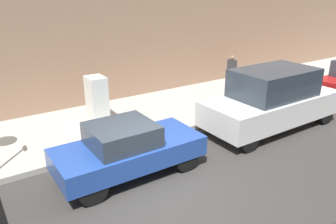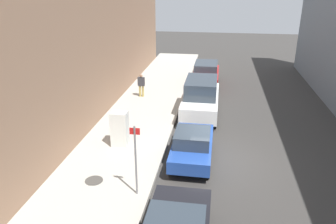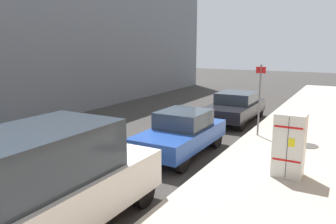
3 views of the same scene
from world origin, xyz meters
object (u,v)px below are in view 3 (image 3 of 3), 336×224
street_sign_post (260,97)px  parked_van_white (40,187)px  parked_hatchback_blue (182,133)px  parked_sedan_dark (235,107)px  discarded_refrigerator (289,145)px

street_sign_post → parked_van_white: 8.87m
street_sign_post → parked_hatchback_blue: (1.75, 3.03, -0.93)m
street_sign_post → parked_van_white: street_sign_post is taller
parked_sedan_dark → parked_van_white: (-0.00, 11.28, 0.35)m
parked_sedan_dark → street_sign_post: bearing=123.9°
discarded_refrigerator → parked_sedan_dark: bearing=-60.9°
discarded_refrigerator → street_sign_post: bearing=-64.7°
street_sign_post → parked_sedan_dark: (1.75, -2.61, -0.97)m
discarded_refrigerator → parked_hatchback_blue: bearing=-9.6°
discarded_refrigerator → street_sign_post: (1.71, -3.62, 0.67)m
street_sign_post → parked_hatchback_blue: size_ratio=0.69×
parked_hatchback_blue → parked_van_white: size_ratio=0.75×
parked_van_white → street_sign_post: bearing=-101.4°
discarded_refrigerator → parked_van_white: bearing=55.5°
discarded_refrigerator → parked_van_white: 6.13m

